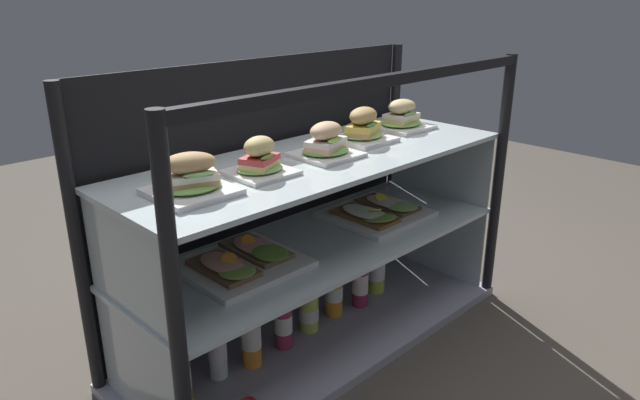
# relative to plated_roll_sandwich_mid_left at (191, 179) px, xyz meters

# --- Properties ---
(ground_plane) EXTENTS (6.00, 6.00, 0.02)m
(ground_plane) POSITION_rel_plated_roll_sandwich_mid_left_xyz_m (0.48, 0.02, -0.70)
(ground_plane) COLOR #4B443B
(ground_plane) RESTS_ON ground
(case_base_deck) EXTENTS (1.40, 0.53, 0.03)m
(case_base_deck) POSITION_rel_plated_roll_sandwich_mid_left_xyz_m (0.48, 0.02, -0.68)
(case_base_deck) COLOR #9A9AAA
(case_base_deck) RESTS_ON ground
(case_frame) EXTENTS (1.40, 0.53, 0.93)m
(case_frame) POSITION_rel_plated_roll_sandwich_mid_left_xyz_m (0.48, 0.16, -0.18)
(case_frame) COLOR black
(case_frame) RESTS_ON ground
(riser_lower_tier) EXTENTS (1.32, 0.46, 0.32)m
(riser_lower_tier) POSITION_rel_plated_roll_sandwich_mid_left_xyz_m (0.48, 0.02, -0.50)
(riser_lower_tier) COLOR silver
(riser_lower_tier) RESTS_ON case_base_deck
(shelf_lower_glass) EXTENTS (1.34, 0.48, 0.02)m
(shelf_lower_glass) POSITION_rel_plated_roll_sandwich_mid_left_xyz_m (0.48, 0.02, -0.34)
(shelf_lower_glass) COLOR silver
(shelf_lower_glass) RESTS_ON riser_lower_tier
(riser_upper_tier) EXTENTS (1.32, 0.46, 0.27)m
(riser_upper_tier) POSITION_rel_plated_roll_sandwich_mid_left_xyz_m (0.48, 0.02, -0.19)
(riser_upper_tier) COLOR silver
(riser_upper_tier) RESTS_ON shelf_lower_glass
(shelf_upper_glass) EXTENTS (1.34, 0.48, 0.02)m
(shelf_upper_glass) POSITION_rel_plated_roll_sandwich_mid_left_xyz_m (0.48, 0.02, -0.05)
(shelf_upper_glass) COLOR silver
(shelf_upper_glass) RESTS_ON riser_upper_tier
(plated_roll_sandwich_mid_left) EXTENTS (0.20, 0.20, 0.11)m
(plated_roll_sandwich_mid_left) POSITION_rel_plated_roll_sandwich_mid_left_xyz_m (0.00, 0.00, 0.00)
(plated_roll_sandwich_mid_left) COLOR white
(plated_roll_sandwich_mid_left) RESTS_ON shelf_upper_glass
(plated_roll_sandwich_far_right) EXTENTS (0.17, 0.17, 0.11)m
(plated_roll_sandwich_far_right) POSITION_rel_plated_roll_sandwich_mid_left_xyz_m (0.23, 0.01, 0.00)
(plated_roll_sandwich_far_right) COLOR white
(plated_roll_sandwich_far_right) RESTS_ON shelf_upper_glass
(plated_roll_sandwich_near_left_corner) EXTENTS (0.18, 0.18, 0.11)m
(plated_roll_sandwich_near_left_corner) POSITION_rel_plated_roll_sandwich_mid_left_xyz_m (0.49, 0.01, 0.00)
(plated_roll_sandwich_near_left_corner) COLOR white
(plated_roll_sandwich_near_left_corner) RESTS_ON shelf_upper_glass
(plated_roll_sandwich_far_left) EXTENTS (0.18, 0.18, 0.12)m
(plated_roll_sandwich_far_left) POSITION_rel_plated_roll_sandwich_mid_left_xyz_m (0.71, 0.05, 0.01)
(plated_roll_sandwich_far_left) COLOR white
(plated_roll_sandwich_far_left) RESTS_ON shelf_upper_glass
(plated_roll_sandwich_near_right_corner) EXTENTS (0.19, 0.19, 0.11)m
(plated_roll_sandwich_near_right_corner) POSITION_rel_plated_roll_sandwich_mid_left_xyz_m (0.96, 0.08, -0.00)
(plated_roll_sandwich_near_right_corner) COLOR white
(plated_roll_sandwich_near_right_corner) RESTS_ON shelf_upper_glass
(open_sandwich_tray_far_right) EXTENTS (0.34, 0.31, 0.07)m
(open_sandwich_tray_far_right) POSITION_rel_plated_roll_sandwich_mid_left_xyz_m (0.18, 0.05, -0.31)
(open_sandwich_tray_far_right) COLOR white
(open_sandwich_tray_far_right) RESTS_ON shelf_lower_glass
(open_sandwich_tray_left_of_center) EXTENTS (0.34, 0.31, 0.06)m
(open_sandwich_tray_left_of_center) POSITION_rel_plated_roll_sandwich_mid_left_xyz_m (0.78, 0.03, -0.31)
(open_sandwich_tray_left_of_center) COLOR white
(open_sandwich_tray_left_of_center) RESTS_ON shelf_lower_glass
(juice_bottle_near_post) EXTENTS (0.07, 0.07, 0.23)m
(juice_bottle_near_post) POSITION_rel_plated_roll_sandwich_mid_left_xyz_m (-0.06, 0.04, -0.57)
(juice_bottle_near_post) COLOR orange
(juice_bottle_near_post) RESTS_ON case_base_deck
(juice_bottle_front_second) EXTENTS (0.06, 0.06, 0.24)m
(juice_bottle_front_second) POSITION_rel_plated_roll_sandwich_mid_left_xyz_m (0.08, 0.06, -0.56)
(juice_bottle_front_second) COLOR silver
(juice_bottle_front_second) RESTS_ON case_base_deck
(juice_bottle_front_fourth) EXTENTS (0.06, 0.06, 0.24)m
(juice_bottle_front_fourth) POSITION_rel_plated_roll_sandwich_mid_left_xyz_m (0.19, 0.03, -0.56)
(juice_bottle_front_fourth) COLOR orange
(juice_bottle_front_fourth) RESTS_ON case_base_deck
(juice_bottle_front_middle) EXTENTS (0.06, 0.06, 0.24)m
(juice_bottle_front_middle) POSITION_rel_plated_roll_sandwich_mid_left_xyz_m (0.32, 0.04, -0.56)
(juice_bottle_front_middle) COLOR #9F2B45
(juice_bottle_front_middle) RESTS_ON case_base_deck
(juice_bottle_back_left) EXTENTS (0.07, 0.07, 0.19)m
(juice_bottle_back_left) POSITION_rel_plated_roll_sandwich_mid_left_xyz_m (0.45, 0.05, -0.59)
(juice_bottle_back_left) COLOR #BFD252
(juice_bottle_back_left) RESTS_ON case_base_deck
(juice_bottle_front_left_end) EXTENTS (0.06, 0.06, 0.23)m
(juice_bottle_front_left_end) POSITION_rel_plated_roll_sandwich_mid_left_xyz_m (0.58, 0.06, -0.56)
(juice_bottle_front_left_end) COLOR orange
(juice_bottle_front_left_end) RESTS_ON case_base_deck
(juice_bottle_back_center) EXTENTS (0.06, 0.06, 0.25)m
(juice_bottle_back_center) POSITION_rel_plated_roll_sandwich_mid_left_xyz_m (0.70, 0.04, -0.56)
(juice_bottle_back_center) COLOR #952544
(juice_bottle_back_center) RESTS_ON case_base_deck
(juice_bottle_front_right_end) EXTENTS (0.07, 0.07, 0.22)m
(juice_bottle_front_right_end) POSITION_rel_plated_roll_sandwich_mid_left_xyz_m (0.82, 0.07, -0.57)
(juice_bottle_front_right_end) COLOR #BFD045
(juice_bottle_front_right_end) RESTS_ON case_base_deck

